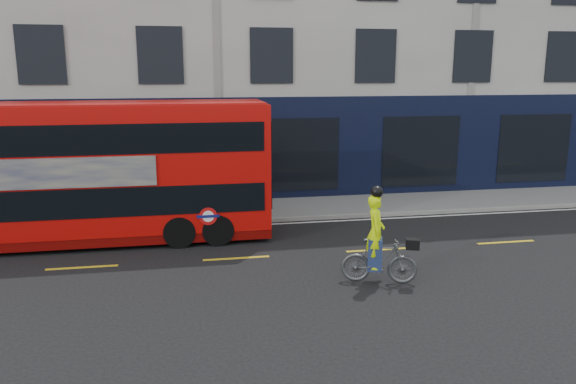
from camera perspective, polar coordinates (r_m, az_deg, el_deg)
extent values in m
plane|color=black|center=(13.99, -4.70, -8.72)|extent=(120.00, 120.00, 0.00)
cube|color=slate|center=(20.15, -6.58, -1.95)|extent=(60.00, 3.00, 0.12)
cube|color=gray|center=(18.70, -6.26, -3.06)|extent=(60.00, 0.12, 0.13)
cube|color=beige|center=(26.13, -8.03, 17.72)|extent=(50.00, 10.00, 15.00)
cube|color=black|center=(21.22, -6.98, 4.11)|extent=(50.00, 0.08, 4.00)
cube|color=silver|center=(18.43, -6.18, -3.49)|extent=(58.00, 0.10, 0.01)
cube|color=#C00A07|center=(17.23, -19.18, 2.35)|extent=(10.11, 2.32, 3.63)
cube|color=#600503|center=(17.66, -18.73, -3.89)|extent=(10.11, 2.27, 0.28)
cube|color=black|center=(17.38, -19.00, -0.25)|extent=(9.71, 2.36, 0.83)
cube|color=black|center=(17.10, -19.41, 5.46)|extent=(9.71, 2.36, 0.83)
cube|color=#9E0D0B|center=(17.03, -19.62, 8.44)|extent=(9.91, 2.23, 0.07)
cube|color=black|center=(17.35, -2.21, 0.40)|extent=(0.04, 2.07, 0.83)
cube|color=black|center=(17.07, -2.25, 6.14)|extent=(0.04, 2.07, 0.83)
cube|color=tan|center=(16.25, -23.00, 1.73)|extent=(5.51, 0.05, 0.83)
cylinder|color=red|center=(16.16, -8.12, -2.46)|extent=(0.51, 0.02, 0.51)
cylinder|color=white|center=(16.16, -8.12, -2.47)|extent=(0.33, 0.02, 0.33)
cube|color=#0C1459|center=(16.15, -8.11, -2.47)|extent=(0.64, 0.02, 0.08)
cylinder|color=black|center=(17.43, -7.34, -2.90)|extent=(0.92, 2.35, 0.92)
cylinder|color=black|center=(17.41, -10.97, -3.05)|extent=(0.92, 2.35, 0.92)
imported|color=#4B4E51|center=(13.67, 9.25, -6.93)|extent=(1.88, 1.04, 1.09)
imported|color=#B8E203|center=(13.45, 8.89, -4.01)|extent=(0.60, 0.74, 1.76)
cube|color=black|center=(13.58, 12.54, -5.18)|extent=(0.37, 0.33, 0.24)
cube|color=navy|center=(13.61, 8.81, -6.23)|extent=(0.44, 0.50, 0.77)
sphere|color=black|center=(13.21, 9.02, 0.03)|extent=(0.29, 0.29, 0.29)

